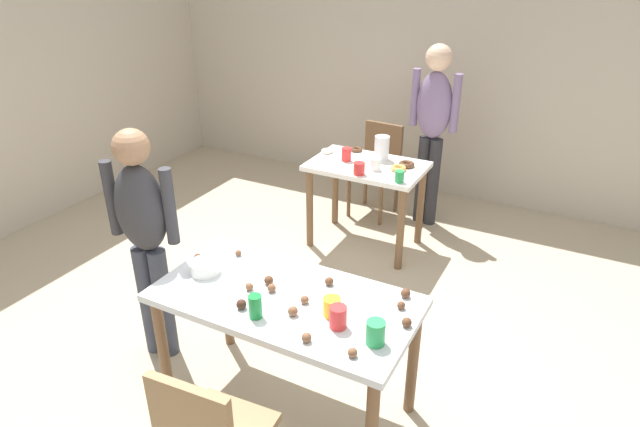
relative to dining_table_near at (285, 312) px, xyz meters
The scene contains 36 objects.
ground_plane 0.69m from the dining_table_near, 128.10° to the left, with size 6.40×6.40×0.00m, color tan.
wall_back 3.45m from the dining_table_near, 92.40° to the left, with size 6.40×0.10×2.60m, color #BCB2A3.
dining_table_near is the anchor object (origin of this frame).
dining_table_far 1.97m from the dining_table_near, 100.95° to the left, with size 0.94×0.61×0.75m.
chair_far_table 2.65m from the dining_table_near, 101.72° to the left, with size 0.43×0.43×0.87m.
person_girl_near 0.99m from the dining_table_near, behind, with size 0.46×0.25×1.49m.
person_adult_far 2.62m from the dining_table_near, 90.92° to the left, with size 0.46×0.24×1.64m.
mixing_bowl 0.52m from the dining_table_near, behind, with size 0.16×0.16×0.07m, color white.
soda_can 0.27m from the dining_table_near, 99.15° to the right, with size 0.07×0.07×0.12m, color #198438.
fork_near 0.33m from the dining_table_near, behind, with size 0.17×0.02×0.01m, color silver.
cup_near_0 0.59m from the dining_table_near, 12.72° to the right, with size 0.09×0.09×0.12m, color green.
cup_near_1 0.40m from the dining_table_near, 15.42° to the right, with size 0.08×0.08×0.11m, color red.
cup_near_2 0.32m from the dining_table_near, ahead, with size 0.09×0.09×0.10m, color yellow.
cake_ball_0 0.27m from the dining_table_near, 124.95° to the right, with size 0.05×0.05×0.05m, color #3D2319.
cake_ball_1 0.40m from the dining_table_near, 43.65° to the right, with size 0.05×0.05×0.05m, color brown.
cake_ball_2 0.17m from the dining_table_near, ahead, with size 0.04×0.04×0.04m, color brown.
cake_ball_3 0.65m from the dining_table_near, ahead, with size 0.05×0.05×0.05m, color brown.
cake_ball_4 0.15m from the dining_table_near, behind, with size 0.05×0.05×0.05m, color brown.
cake_ball_5 0.57m from the dining_table_near, 26.98° to the right, with size 0.04×0.04×0.04m, color brown.
cake_ball_6 0.28m from the dining_table_near, 51.64° to the left, with size 0.05×0.05×0.05m, color brown.
cake_ball_7 0.19m from the dining_table_near, 157.35° to the left, with size 0.05×0.05×0.05m, color brown.
cake_ball_8 0.21m from the dining_table_near, 45.22° to the right, with size 0.05×0.05×0.05m, color brown.
cake_ball_9 0.23m from the dining_table_near, 168.47° to the right, with size 0.04×0.04×0.04m, color brown.
cake_ball_10 0.51m from the dining_table_near, 153.64° to the left, with size 0.04×0.04×0.04m, color brown.
cake_ball_11 0.63m from the dining_table_near, 26.85° to the left, with size 0.05×0.05×0.05m, color brown.
cake_ball_12 0.61m from the dining_table_near, 17.24° to the left, with size 0.04×0.04×0.04m, color brown.
cake_ball_13 0.63m from the dining_table_near, behind, with size 0.05×0.05×0.05m, color brown.
pitcher_far 2.12m from the dining_table_near, 98.50° to the left, with size 0.12×0.12×0.20m, color white.
cup_far_0 1.70m from the dining_table_near, 90.20° to the left, with size 0.07×0.07×0.09m, color green.
cup_far_1 1.86m from the dining_table_near, 98.18° to the left, with size 0.08×0.08×0.10m, color white.
cup_far_2 2.00m from the dining_table_near, 106.22° to the left, with size 0.08×0.08×0.11m, color red.
cup_far_3 1.73m from the dining_table_near, 101.39° to the left, with size 0.09×0.09×0.10m, color red.
donut_far_0 2.25m from the dining_table_near, 104.91° to the left, with size 0.10×0.10×0.03m, color brown.
donut_far_1 2.03m from the dining_table_near, 91.90° to the left, with size 0.13×0.13×0.04m, color brown.
donut_far_2 2.17m from the dining_table_near, 111.36° to the left, with size 0.11×0.11×0.03m, color white.
donut_far_3 1.92m from the dining_table_near, 92.83° to the left, with size 0.12×0.12×0.04m, color gold.
Camera 1 is at (1.38, -2.15, 2.37)m, focal length 30.58 mm.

